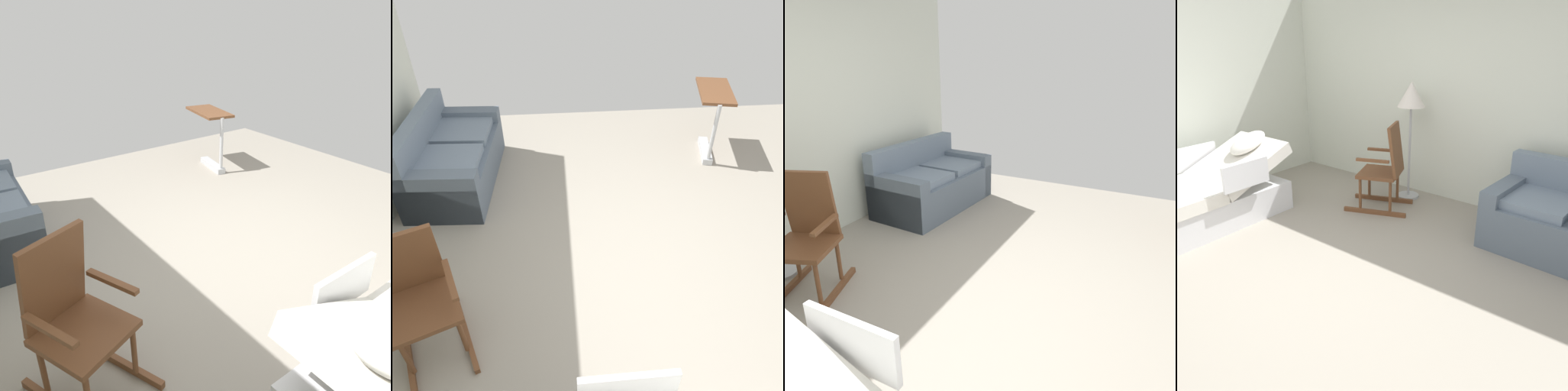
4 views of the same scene
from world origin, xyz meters
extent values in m
plane|color=gray|center=(0.00, 0.00, 0.00)|extent=(6.59, 6.59, 0.00)
cube|color=silver|center=(-1.36, 0.29, 0.63)|extent=(0.04, 0.56, 0.28)
cube|color=slate|center=(1.58, 1.81, 0.23)|extent=(1.65, 0.94, 0.45)
cube|color=slate|center=(1.21, 1.79, 0.49)|extent=(0.71, 0.68, 0.10)
cube|color=slate|center=(1.95, 1.75, 0.49)|extent=(0.71, 0.68, 0.10)
cube|color=slate|center=(1.60, 2.15, 0.65)|extent=(1.61, 0.25, 0.40)
cube|color=slate|center=(0.87, 1.85, 0.30)|extent=(0.23, 0.86, 0.60)
cube|color=slate|center=(2.29, 1.77, 0.30)|extent=(0.23, 0.86, 0.60)
cube|color=brown|center=(-0.68, 1.82, 0.03)|extent=(0.72, 0.32, 0.05)
cube|color=brown|center=(-0.52, 1.42, 0.03)|extent=(0.72, 0.32, 0.05)
cylinder|color=brown|center=(-0.70, 1.37, 0.25)|extent=(0.04, 0.04, 0.40)
cylinder|color=brown|center=(-0.36, 1.51, 0.25)|extent=(0.04, 0.04, 0.40)
cylinder|color=brown|center=(-0.50, 1.87, 0.25)|extent=(0.04, 0.04, 0.40)
cube|color=brown|center=(-0.60, 1.62, 0.45)|extent=(0.61, 0.62, 0.04)
cube|color=brown|center=(-0.41, 1.69, 0.75)|extent=(0.27, 0.45, 0.60)
cube|color=brown|center=(-0.53, 1.40, 0.67)|extent=(0.37, 0.19, 0.03)
camera|label=1|loc=(-2.34, 2.11, 2.12)|focal=35.70mm
camera|label=2|loc=(-2.34, 0.60, 2.79)|focal=35.43mm
camera|label=3|loc=(-2.34, -0.90, 1.89)|focal=34.33mm
camera|label=4|loc=(2.20, -2.08, 2.06)|focal=37.49mm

